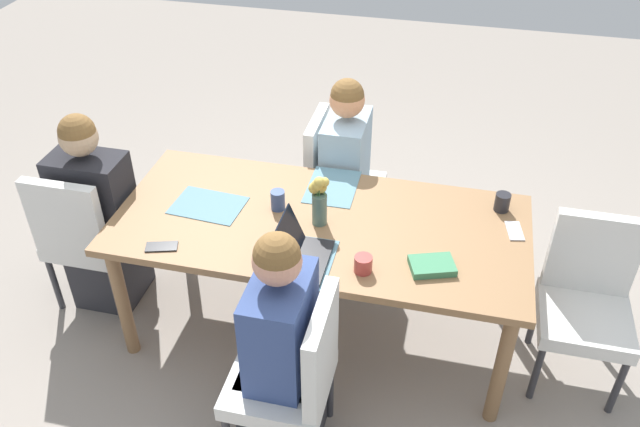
{
  "coord_description": "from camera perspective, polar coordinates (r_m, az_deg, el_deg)",
  "views": [
    {
      "loc": [
        0.6,
        -2.55,
        2.73
      ],
      "look_at": [
        0.0,
        0.0,
        0.8
      ],
      "focal_mm": 36.84,
      "sensor_mm": 36.0,
      "label": 1
    }
  ],
  "objects": [
    {
      "name": "ground_plane",
      "position": [
        3.78,
        0.0,
        -9.82
      ],
      "size": [
        10.0,
        10.0,
        0.0
      ],
      "primitive_type": "plane",
      "color": "gray"
    },
    {
      "name": "dining_table",
      "position": [
        3.33,
        0.0,
        -1.75
      ],
      "size": [
        2.07,
        0.95,
        0.75
      ],
      "color": "olive",
      "rests_on": "ground_plane"
    },
    {
      "name": "chair_near_left_near",
      "position": [
        2.91,
        -2.19,
        -13.7
      ],
      "size": [
        0.44,
        0.44,
        0.9
      ],
      "color": "silver",
      "rests_on": "ground_plane"
    },
    {
      "name": "person_near_left_near",
      "position": [
        2.94,
        -3.33,
        -12.22
      ],
      "size": [
        0.36,
        0.4,
        1.19
      ],
      "color": "#2D2D33",
      "rests_on": "ground_plane"
    },
    {
      "name": "chair_far_left_mid",
      "position": [
        4.07,
        1.31,
        3.09
      ],
      "size": [
        0.44,
        0.44,
        0.9
      ],
      "color": "silver",
      "rests_on": "ground_plane"
    },
    {
      "name": "person_far_left_mid",
      "position": [
        3.99,
        2.18,
        2.82
      ],
      "size": [
        0.36,
        0.4,
        1.19
      ],
      "color": "#2D2D33",
      "rests_on": "ground_plane"
    },
    {
      "name": "chair_head_left_left_far",
      "position": [
        3.85,
        -19.83,
        -1.61
      ],
      "size": [
        0.44,
        0.44,
        0.9
      ],
      "color": "silver",
      "rests_on": "ground_plane"
    },
    {
      "name": "person_head_left_left_far",
      "position": [
        3.85,
        -18.61,
        -0.76
      ],
      "size": [
        0.4,
        0.36,
        1.19
      ],
      "color": "#2D2D33",
      "rests_on": "ground_plane"
    },
    {
      "name": "chair_head_right_right_near",
      "position": [
        3.5,
        22.19,
        -6.61
      ],
      "size": [
        0.44,
        0.44,
        0.9
      ],
      "color": "silver",
      "rests_on": "ground_plane"
    },
    {
      "name": "flower_vase",
      "position": [
        3.19,
        -0.11,
        1.4
      ],
      "size": [
        0.1,
        0.09,
        0.27
      ],
      "color": "#4C6B60",
      "rests_on": "dining_table"
    },
    {
      "name": "placemat_near_left_near",
      "position": [
        3.04,
        -1.43,
        -4.15
      ],
      "size": [
        0.26,
        0.36,
        0.0
      ],
      "primitive_type": "cube",
      "rotation": [
        0.0,
        0.0,
        1.57
      ],
      "color": "slate",
      "rests_on": "dining_table"
    },
    {
      "name": "placemat_far_left_mid",
      "position": [
        3.53,
        1.07,
        2.34
      ],
      "size": [
        0.26,
        0.36,
        0.0
      ],
      "primitive_type": "cube",
      "rotation": [
        0.0,
        0.0,
        -1.56
      ],
      "color": "slate",
      "rests_on": "dining_table"
    },
    {
      "name": "placemat_head_left_left_far",
      "position": [
        3.44,
        -9.69,
        0.7
      ],
      "size": [
        0.38,
        0.29,
        0.0
      ],
      "primitive_type": "cube",
      "rotation": [
        0.0,
        0.0,
        -0.08
      ],
      "color": "slate",
      "rests_on": "dining_table"
    },
    {
      "name": "laptop_near_left_near",
      "position": [
        3.02,
        -1.85,
        -3.52
      ],
      "size": [
        0.22,
        0.32,
        0.2
      ],
      "color": "black",
      "rests_on": "dining_table"
    },
    {
      "name": "coffee_mug_near_left",
      "position": [
        3.35,
        -3.68,
        1.17
      ],
      "size": [
        0.07,
        0.07,
        0.11
      ],
      "primitive_type": "cylinder",
      "color": "#33477A",
      "rests_on": "dining_table"
    },
    {
      "name": "coffee_mug_near_right",
      "position": [
        3.46,
        15.55,
        0.96
      ],
      "size": [
        0.08,
        0.08,
        0.1
      ],
      "primitive_type": "cylinder",
      "color": "#232328",
      "rests_on": "dining_table"
    },
    {
      "name": "coffee_mug_centre_left",
      "position": [
        2.97,
        3.77,
        -4.4
      ],
      "size": [
        0.08,
        0.08,
        0.08
      ],
      "primitive_type": "cylinder",
      "color": "#AD3D38",
      "rests_on": "dining_table"
    },
    {
      "name": "book_red_cover",
      "position": [
        3.04,
        9.71,
        -4.49
      ],
      "size": [
        0.24,
        0.2,
        0.04
      ],
      "primitive_type": "cube",
      "rotation": [
        0.0,
        0.0,
        0.34
      ],
      "color": "#3D7F56",
      "rests_on": "dining_table"
    },
    {
      "name": "phone_black",
      "position": [
        3.21,
        -13.6,
        -2.82
      ],
      "size": [
        0.16,
        0.11,
        0.01
      ],
      "primitive_type": "cube",
      "rotation": [
        0.0,
        0.0,
        0.29
      ],
      "color": "black",
      "rests_on": "dining_table"
    },
    {
      "name": "phone_silver",
      "position": [
        3.35,
        16.54,
        -1.46
      ],
      "size": [
        0.1,
        0.16,
        0.01
      ],
      "primitive_type": "cube",
      "rotation": [
        0.0,
        0.0,
        1.76
      ],
      "color": "silver",
      "rests_on": "dining_table"
    }
  ]
}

